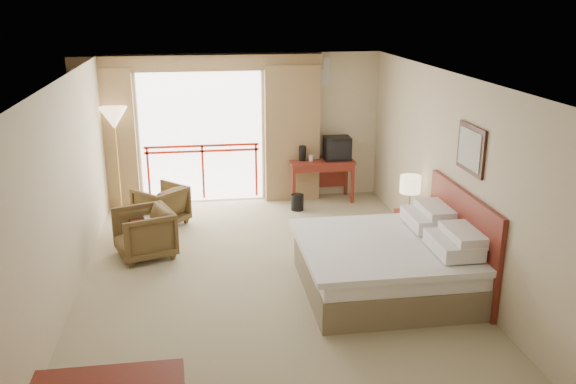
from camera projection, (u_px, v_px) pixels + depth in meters
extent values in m
plane|color=gray|center=(268.00, 277.00, 8.30)|extent=(7.00, 7.00, 0.00)
plane|color=white|center=(266.00, 77.00, 7.48)|extent=(7.00, 7.00, 0.00)
plane|color=#C5B492|center=(245.00, 128.00, 11.19)|extent=(5.00, 0.00, 5.00)
plane|color=#C5B492|center=(321.00, 315.00, 4.60)|extent=(5.00, 0.00, 5.00)
plane|color=#C5B492|center=(67.00, 191.00, 7.54)|extent=(0.00, 7.00, 7.00)
plane|color=#C5B492|center=(450.00, 175.00, 8.24)|extent=(0.00, 7.00, 7.00)
plane|color=white|center=(202.00, 138.00, 11.10)|extent=(2.40, 0.00, 2.40)
cube|color=red|center=(202.00, 151.00, 11.16)|extent=(2.09, 0.03, 0.04)
cube|color=red|center=(202.00, 146.00, 11.13)|extent=(2.09, 0.03, 0.04)
cube|color=red|center=(149.00, 174.00, 11.14)|extent=(0.04, 0.03, 1.00)
cube|color=red|center=(203.00, 172.00, 11.28)|extent=(0.04, 0.03, 1.00)
cube|color=red|center=(256.00, 170.00, 11.42)|extent=(0.04, 0.03, 1.00)
cube|color=olive|center=(107.00, 139.00, 10.73)|extent=(1.00, 0.26, 2.50)
cube|color=olive|center=(292.00, 134.00, 11.20)|extent=(1.00, 0.26, 2.50)
cube|color=olive|center=(198.00, 63.00, 10.60)|extent=(4.40, 0.22, 0.28)
cube|color=silver|center=(315.00, 72.00, 11.04)|extent=(0.50, 0.04, 0.50)
cube|color=brown|center=(384.00, 276.00, 7.88)|extent=(2.05, 2.00, 0.40)
cube|color=white|center=(386.00, 255.00, 7.79)|extent=(2.01, 1.96, 0.22)
cube|color=white|center=(382.00, 245.00, 7.74)|extent=(2.09, 2.06, 0.08)
cube|color=white|center=(454.00, 245.00, 7.38)|extent=(0.50, 0.75, 0.18)
cube|color=white|center=(427.00, 219.00, 8.23)|extent=(0.50, 0.75, 0.18)
cube|color=white|center=(465.00, 235.00, 7.36)|extent=(0.40, 0.70, 0.14)
cube|color=white|center=(436.00, 210.00, 8.21)|extent=(0.40, 0.70, 0.14)
cube|color=maroon|center=(461.00, 239.00, 7.89)|extent=(0.06, 2.10, 1.30)
cube|color=black|center=(471.00, 149.00, 7.52)|extent=(0.03, 0.72, 0.60)
cube|color=silver|center=(469.00, 149.00, 7.52)|extent=(0.01, 0.60, 0.48)
cube|color=maroon|center=(409.00, 230.00, 9.27)|extent=(0.40, 0.47, 0.53)
cylinder|color=tan|center=(409.00, 210.00, 9.22)|extent=(0.13, 0.13, 0.04)
cylinder|color=tan|center=(409.00, 199.00, 9.17)|extent=(0.03, 0.03, 0.33)
cylinder|color=#FFE5B2|center=(410.00, 184.00, 9.10)|extent=(0.31, 0.31, 0.26)
cube|color=black|center=(410.00, 214.00, 9.03)|extent=(0.18, 0.15, 0.08)
cube|color=maroon|center=(321.00, 161.00, 11.24)|extent=(1.19, 0.58, 0.05)
cube|color=maroon|center=(294.00, 186.00, 11.05)|extent=(0.06, 0.06, 0.74)
cube|color=maroon|center=(352.00, 184.00, 11.20)|extent=(0.06, 0.06, 0.74)
cube|color=maroon|center=(290.00, 179.00, 11.52)|extent=(0.06, 0.06, 0.74)
cube|color=maroon|center=(346.00, 176.00, 11.67)|extent=(0.06, 0.06, 0.74)
cube|color=maroon|center=(318.00, 173.00, 11.57)|extent=(1.09, 0.03, 0.55)
cube|color=maroon|center=(324.00, 169.00, 11.02)|extent=(1.09, 0.03, 0.12)
cube|color=black|center=(337.00, 148.00, 11.21)|extent=(0.47, 0.36, 0.43)
cube|color=black|center=(339.00, 150.00, 11.04)|extent=(0.43, 0.02, 0.34)
cylinder|color=black|center=(302.00, 153.00, 11.15)|extent=(0.14, 0.14, 0.28)
cylinder|color=white|center=(311.00, 158.00, 11.15)|extent=(0.08, 0.08, 0.11)
cylinder|color=black|center=(297.00, 202.00, 10.89)|extent=(0.23, 0.23, 0.29)
imported|color=#4A381F|center=(162.00, 224.00, 10.26)|extent=(1.02, 1.02, 0.66)
imported|color=#4A381F|center=(146.00, 256.00, 8.98)|extent=(1.00, 0.99, 0.72)
cylinder|color=black|center=(144.00, 219.00, 9.12)|extent=(0.45, 0.45, 0.04)
cylinder|color=black|center=(145.00, 233.00, 9.19)|extent=(0.05, 0.05, 0.45)
cylinder|color=black|center=(146.00, 247.00, 9.26)|extent=(0.32, 0.32, 0.03)
imported|color=white|center=(144.00, 218.00, 9.12)|extent=(0.22, 0.27, 0.02)
cylinder|color=tan|center=(122.00, 210.00, 10.86)|extent=(0.30, 0.30, 0.03)
cylinder|color=tan|center=(118.00, 167.00, 10.62)|extent=(0.03, 0.03, 1.63)
cone|color=#FFE5B2|center=(114.00, 118.00, 10.36)|extent=(0.48, 0.48, 0.38)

